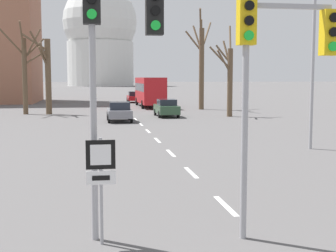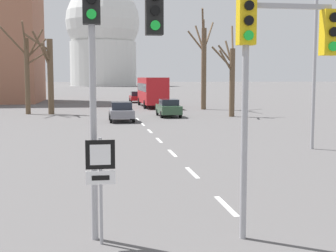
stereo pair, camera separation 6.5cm
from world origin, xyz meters
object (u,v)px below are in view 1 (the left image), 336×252
object	(u,v)px
sedan_near_right	(134,97)
route_sign_post	(101,173)
traffic_signal_near_left	(113,40)
street_lamp_right	(308,27)
city_bus	(150,90)
sedan_near_left	(166,108)
sedan_mid_centre	(119,111)
traffic_signal_centre_tall	(275,54)

from	to	relation	value
sedan_near_right	route_sign_post	bearing A→B (deg)	-95.73
traffic_signal_near_left	street_lamp_right	size ratio (longest dim) A/B	0.57
route_sign_post	city_bus	world-z (taller)	city_bus
traffic_signal_near_left	city_bus	world-z (taller)	traffic_signal_near_left
traffic_signal_near_left	sedan_near_right	size ratio (longest dim) A/B	1.29
sedan_near_left	sedan_near_right	bearing A→B (deg)	91.68
traffic_signal_near_left	sedan_mid_centre	world-z (taller)	traffic_signal_near_left
traffic_signal_centre_tall	sedan_near_right	distance (m)	56.17
street_lamp_right	city_bus	size ratio (longest dim) A/B	0.91
traffic_signal_near_left	city_bus	size ratio (longest dim) A/B	0.52
traffic_signal_near_left	traffic_signal_centre_tall	size ratio (longest dim) A/B	1.08
traffic_signal_near_left	route_sign_post	size ratio (longest dim) A/B	2.50
sedan_near_left	sedan_mid_centre	xyz separation A→B (m)	(-4.41, -4.04, 0.01)
sedan_near_right	traffic_signal_near_left	bearing A→B (deg)	-95.46
traffic_signal_centre_tall	sedan_near_right	size ratio (longest dim) A/B	1.19
city_bus	sedan_near_right	bearing A→B (deg)	95.26
traffic_signal_near_left	traffic_signal_centre_tall	xyz separation A→B (m)	(3.36, -0.43, -0.30)
street_lamp_right	sedan_mid_centre	distance (m)	18.49
sedan_mid_centre	street_lamp_right	bearing A→B (deg)	-62.95
street_lamp_right	sedan_near_left	size ratio (longest dim) A/B	2.20
street_lamp_right	sedan_near_left	world-z (taller)	street_lamp_right
route_sign_post	sedan_mid_centre	xyz separation A→B (m)	(1.92, 27.50, -0.71)
sedan_near_left	sedan_near_right	distance (m)	24.42
sedan_mid_centre	sedan_near_left	bearing A→B (deg)	42.48
sedan_near_right	sedan_mid_centre	bearing A→B (deg)	-97.40
traffic_signal_near_left	sedan_mid_centre	bearing A→B (deg)	86.59
traffic_signal_near_left	city_bus	xyz separation A→B (m)	(6.26, 45.41, -2.18)
traffic_signal_near_left	street_lamp_right	xyz separation A→B (m)	(9.71, 11.34, 1.63)
street_lamp_right	sedan_mid_centre	bearing A→B (deg)	117.05
route_sign_post	sedan_near_left	xyz separation A→B (m)	(6.33, 31.54, -0.72)
traffic_signal_near_left	city_bus	distance (m)	45.89
traffic_signal_near_left	route_sign_post	xyz separation A→B (m)	(-0.30, -0.32, -2.72)
sedan_near_right	sedan_mid_centre	world-z (taller)	sedan_mid_centre
traffic_signal_near_left	traffic_signal_centre_tall	bearing A→B (deg)	-7.23
city_bus	route_sign_post	bearing A→B (deg)	-98.16
route_sign_post	street_lamp_right	distance (m)	15.97
traffic_signal_centre_tall	street_lamp_right	world-z (taller)	street_lamp_right
route_sign_post	sedan_near_right	world-z (taller)	route_sign_post
street_lamp_right	sedan_near_right	distance (m)	44.79
traffic_signal_near_left	city_bus	bearing A→B (deg)	82.15
route_sign_post	street_lamp_right	world-z (taller)	street_lamp_right
route_sign_post	sedan_near_right	bearing A→B (deg)	84.27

